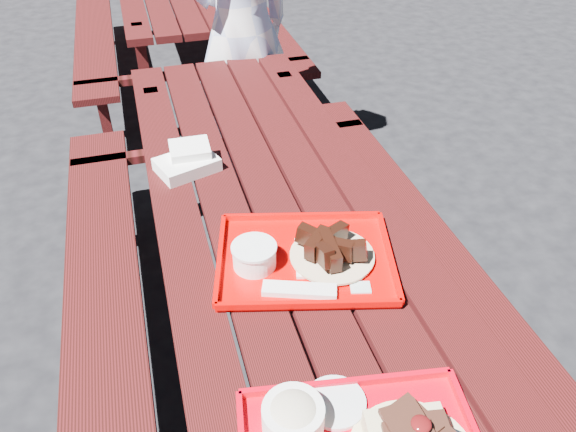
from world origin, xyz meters
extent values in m
plane|color=black|center=(0.00, 0.00, 0.00)|extent=(60.00, 60.00, 0.00)
cube|color=#3C0B0D|center=(-0.30, 0.00, 0.73)|extent=(0.14, 2.40, 0.04)
cube|color=#3C0B0D|center=(-0.15, 0.00, 0.73)|extent=(0.14, 2.40, 0.04)
cube|color=#3C0B0D|center=(0.00, 0.00, 0.73)|extent=(0.14, 2.40, 0.04)
cube|color=#3C0B0D|center=(0.15, 0.00, 0.73)|extent=(0.14, 2.40, 0.04)
cube|color=#3C0B0D|center=(0.30, 0.00, 0.73)|extent=(0.14, 2.40, 0.04)
cube|color=#3C0B0D|center=(-0.58, 0.00, 0.43)|extent=(0.25, 2.40, 0.04)
cube|color=#3C0B0D|center=(-0.58, 0.84, 0.21)|extent=(0.06, 0.06, 0.42)
cube|color=#3C0B0D|center=(0.58, 0.00, 0.43)|extent=(0.25, 2.40, 0.04)
cube|color=#3C0B0D|center=(0.58, 0.84, 0.21)|extent=(0.06, 0.06, 0.42)
cube|color=#3C0B0D|center=(-0.30, 0.96, 0.38)|extent=(0.06, 0.06, 0.75)
cube|color=#3C0B0D|center=(0.30, 0.96, 0.38)|extent=(0.06, 0.06, 0.75)
cube|color=#3C0B0D|center=(0.00, 0.96, 0.43)|extent=(1.40, 0.06, 0.04)
cube|color=#3C0B0D|center=(-0.58, 2.80, 0.43)|extent=(0.25, 2.40, 0.04)
cube|color=#3C0B0D|center=(-0.58, 1.96, 0.21)|extent=(0.06, 0.06, 0.42)
cube|color=#3C0B0D|center=(-0.58, 3.64, 0.21)|extent=(0.06, 0.06, 0.42)
cube|color=#3C0B0D|center=(0.58, 2.80, 0.43)|extent=(0.25, 2.40, 0.04)
cube|color=#3C0B0D|center=(0.58, 1.96, 0.21)|extent=(0.06, 0.06, 0.42)
cube|color=#3C0B0D|center=(0.58, 3.64, 0.21)|extent=(0.06, 0.06, 0.42)
cube|color=#3C0B0D|center=(-0.30, 1.84, 0.38)|extent=(0.06, 0.06, 0.75)
cube|color=#3C0B0D|center=(0.30, 1.84, 0.38)|extent=(0.06, 0.06, 0.75)
cube|color=#3C0B0D|center=(0.00, 1.84, 0.43)|extent=(1.40, 0.06, 0.04)
cube|color=red|center=(-0.02, -0.69, 0.77)|extent=(0.46, 0.08, 0.02)
cube|color=beige|center=(0.04, -0.84, 0.80)|extent=(0.17, 0.10, 0.05)
ellipsoid|color=#4D0B0C|center=(0.04, -0.88, 0.89)|extent=(0.04, 0.04, 0.02)
cylinder|color=white|center=(-0.16, -0.75, 0.79)|extent=(0.13, 0.13, 0.06)
ellipsoid|color=beige|center=(-0.16, -0.75, 0.81)|extent=(0.11, 0.11, 0.05)
cylinder|color=silver|center=(-0.06, -0.73, 0.77)|extent=(0.13, 0.13, 0.01)
cube|color=#D60000|center=(0.01, -0.28, 0.76)|extent=(0.54, 0.46, 0.01)
cube|color=#D60000|center=(0.06, -0.10, 0.77)|extent=(0.45, 0.13, 0.02)
cube|color=#D60000|center=(-0.03, -0.45, 0.77)|extent=(0.45, 0.13, 0.02)
cube|color=#D60000|center=(0.24, -0.33, 0.77)|extent=(0.10, 0.35, 0.02)
cube|color=#D60000|center=(-0.21, -0.22, 0.77)|extent=(0.10, 0.35, 0.02)
cube|color=white|center=(0.06, -0.29, 0.77)|extent=(0.19, 0.19, 0.01)
cylinder|color=#CFB28B|center=(0.08, -0.29, 0.77)|extent=(0.23, 0.23, 0.01)
cylinder|color=white|center=(-0.13, -0.26, 0.79)|extent=(0.12, 0.12, 0.06)
cylinder|color=white|center=(-0.13, -0.26, 0.82)|extent=(0.12, 0.12, 0.01)
cube|color=white|center=(-0.04, -0.39, 0.77)|extent=(0.19, 0.11, 0.02)
cube|color=silver|center=(0.12, -0.42, 0.76)|extent=(0.06, 0.05, 0.00)
cube|color=white|center=(-0.23, 0.28, 0.77)|extent=(0.23, 0.20, 0.04)
cube|color=white|center=(-0.22, 0.31, 0.81)|extent=(0.13, 0.11, 0.04)
imported|color=#B3C3ED|center=(0.19, 1.33, 0.85)|extent=(0.73, 0.61, 1.70)
camera|label=1|loc=(-0.35, -1.37, 1.79)|focal=35.00mm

